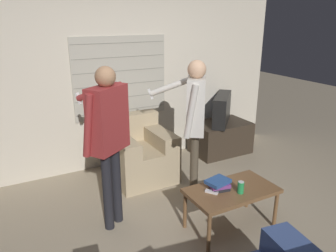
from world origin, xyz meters
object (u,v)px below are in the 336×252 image
coffee_table (231,193)px  person_left_standing (108,129)px  armchair_beige (139,153)px  book_stack (219,184)px  tv (222,109)px  spare_remote (212,192)px  person_right_standing (195,113)px  soda_can (241,187)px

coffee_table → person_left_standing: person_left_standing is taller
armchair_beige → book_stack: armchair_beige is taller
tv → person_left_standing: bearing=-20.9°
spare_remote → armchair_beige: bearing=60.3°
person_right_standing → tv: bearing=-15.7°
tv → spare_remote: bearing=4.2°
coffee_table → person_left_standing: 1.43m
armchair_beige → tv: tv is taller
book_stack → person_left_standing: bearing=148.8°
coffee_table → book_stack: size_ratio=3.50×
person_left_standing → soda_can: person_left_standing is taller
soda_can → spare_remote: size_ratio=0.98×
soda_can → book_stack: bearing=132.4°
armchair_beige → book_stack: 1.51m
coffee_table → book_stack: 0.18m
tv → soda_can: bearing=11.8°
coffee_table → person_right_standing: 1.00m
armchair_beige → soda_can: bearing=102.7°
tv → soda_can: size_ratio=5.76×
person_left_standing → coffee_table: bearing=-64.8°
book_stack → armchair_beige: bearing=99.8°
person_right_standing → armchair_beige: bearing=59.7°
tv → book_stack: 2.09m
book_stack → spare_remote: book_stack is taller
person_left_standing → soda_can: 1.45m
book_stack → spare_remote: (-0.11, -0.03, -0.05)m
tv → person_right_standing: person_right_standing is taller
armchair_beige → book_stack: bearing=98.7°
armchair_beige → person_right_standing: size_ratio=0.51×
book_stack → soda_can: soda_can is taller
person_left_standing → person_right_standing: size_ratio=1.01×
book_stack → soda_can: (0.15, -0.16, 0.00)m
person_left_standing → person_right_standing: (1.08, 0.11, -0.01)m
armchair_beige → tv: 1.58m
person_left_standing → soda_can: (1.11, -0.74, -0.57)m
book_stack → soda_can: size_ratio=2.11×
person_right_standing → soda_can: 1.02m
person_right_standing → soda_can: bearing=-144.5°
armchair_beige → spare_remote: 1.52m
person_right_standing → spare_remote: size_ratio=13.10×
book_stack → soda_can: 0.22m
person_left_standing → person_right_standing: 1.09m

